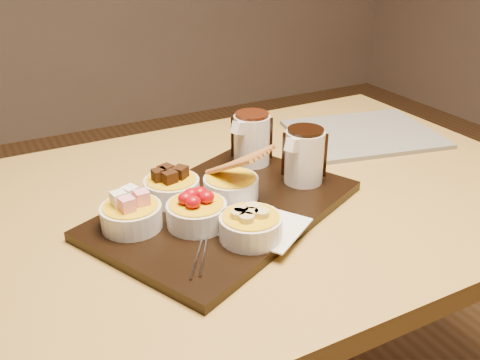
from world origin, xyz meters
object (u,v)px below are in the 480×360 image
newspaper (364,134)px  bowl_strawberries (197,214)px  serving_board (225,209)px  dining_table (251,237)px  pitcher_milk_chocolate (252,140)px  pitcher_dark_chocolate (304,157)px

newspaper → bowl_strawberries: bearing=-145.7°
serving_board → bowl_strawberries: 0.08m
bowl_strawberries → dining_table: bearing=29.7°
serving_board → newspaper: size_ratio=1.38×
pitcher_milk_chocolate → newspaper: size_ratio=0.31×
pitcher_milk_chocolate → pitcher_dark_chocolate: bearing=-94.4°
dining_table → pitcher_dark_chocolate: 0.20m
serving_board → pitcher_dark_chocolate: (0.18, 0.01, 0.06)m
pitcher_dark_chocolate → newspaper: 0.34m
bowl_strawberries → pitcher_dark_chocolate: bearing=11.9°
bowl_strawberries → pitcher_milk_chocolate: size_ratio=0.98×
bowl_strawberries → serving_board: bearing=28.1°
serving_board → newspaper: bearing=-3.4°
pitcher_dark_chocolate → pitcher_milk_chocolate: bearing=85.6°
pitcher_milk_chocolate → dining_table: bearing=-144.2°
dining_table → serving_board: serving_board is taller
bowl_strawberries → pitcher_dark_chocolate: pitcher_dark_chocolate is taller
serving_board → bowl_strawberries: bowl_strawberries is taller
serving_board → newspaper: 0.50m
dining_table → newspaper: newspaper is taller
pitcher_milk_chocolate → serving_board: bearing=-158.2°
pitcher_dark_chocolate → bowl_strawberries: bearing=167.3°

